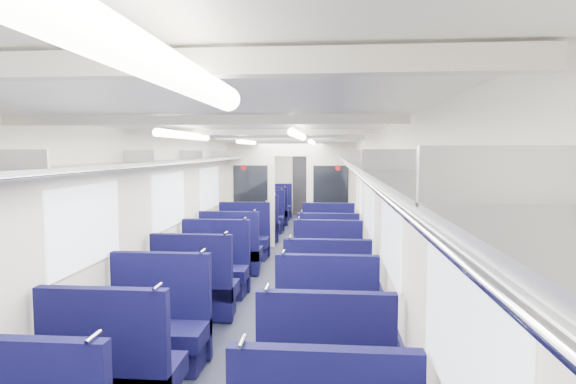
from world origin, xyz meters
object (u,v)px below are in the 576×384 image
end_door (304,184)px  seat_15 (328,273)px  seat_20 (258,226)px  seat_25 (329,214)px  seat_26 (275,208)px  seat_21 (328,226)px  seat_12 (195,291)px  seat_8 (113,377)px  seat_19 (328,242)px  seat_17 (328,257)px  seat_22 (265,219)px  seat_18 (244,241)px  seat_24 (270,213)px  seat_10 (157,331)px  seat_9 (326,383)px  seat_11 (326,335)px  seat_14 (214,271)px  seat_27 (329,209)px  bulkhead (291,191)px  seat_13 (327,300)px  seat_23 (329,220)px  seat_16 (231,254)px

end_door → seat_15: (0.83, -9.15, -0.65)m
seat_20 → end_door: bearing=80.5°
seat_25 → seat_26: bearing=144.4°
seat_21 → seat_25: size_ratio=1.00×
seat_12 → seat_15: same height
end_door → seat_8: bearing=-93.8°
seat_8 → seat_19: bearing=73.9°
seat_17 → seat_19: (0.00, 1.27, 0.00)m
seat_22 → seat_26: (0.00, 2.40, 0.00)m
end_door → seat_18: (-0.83, -6.80, -0.65)m
seat_24 → seat_17: bearing=-73.5°
seat_10 → seat_19: 5.05m
seat_9 → seat_12: same height
end_door → seat_11: size_ratio=1.77×
seat_14 → seat_21: bearing=69.6°
seat_27 → seat_25: bearing=-90.0°
bulkhead → seat_22: bulkhead is taller
seat_24 → seat_21: bearing=-53.8°
seat_22 → seat_25: same height
seat_27 → bulkhead: bearing=-101.3°
seat_8 → seat_25: bearing=80.6°
seat_18 → seat_22: same height
seat_11 → seat_13: same height
seat_11 → seat_12: same height
seat_12 → seat_21: (1.66, 5.47, 0.00)m
seat_17 → seat_27: 6.64m
seat_20 → seat_26: (0.00, 3.64, 0.00)m
seat_26 → seat_14: bearing=-90.0°
seat_13 → seat_24: size_ratio=1.00×
seat_21 → seat_24: (-1.66, 2.27, 0.00)m
end_door → seat_17: bearing=-84.1°
seat_9 → seat_17: 4.43m
bulkhead → seat_24: (-0.83, 3.10, -0.88)m
seat_8 → seat_24: (0.00, 10.06, 0.00)m
seat_14 → seat_21: 4.76m
seat_8 → seat_23: (1.66, 8.89, 0.00)m
seat_23 → seat_26: bearing=125.0°
seat_11 → seat_26: bearing=99.2°
seat_9 → seat_26: bearing=98.4°
seat_8 → seat_11: size_ratio=1.00×
seat_10 → seat_18: 4.78m
end_door → seat_16: size_ratio=1.77×
bulkhead → seat_20: bulkhead is taller
seat_9 → seat_14: same height
seat_26 → seat_27: (1.66, -0.15, 0.00)m
seat_19 → seat_22: same height
end_door → seat_23: bearing=-77.2°
seat_8 → seat_20: (0.00, 7.62, 0.00)m
seat_21 → seat_8: bearing=-102.0°
seat_10 → seat_13: size_ratio=1.00×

